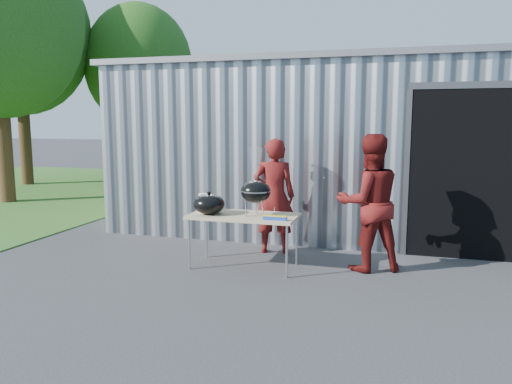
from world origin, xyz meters
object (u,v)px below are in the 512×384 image
(kettle_grill, at_px, (256,185))
(person_bystander, at_px, (369,203))
(person_cook, at_px, (274,196))
(folding_table, at_px, (244,217))

(kettle_grill, xyz_separation_m, person_bystander, (1.50, 0.39, -0.24))
(person_cook, relative_size, person_bystander, 0.95)
(kettle_grill, distance_m, person_bystander, 1.57)
(folding_table, xyz_separation_m, kettle_grill, (0.18, -0.02, 0.46))
(folding_table, relative_size, kettle_grill, 1.61)
(kettle_grill, xyz_separation_m, person_cook, (0.03, 0.90, -0.28))
(person_cook, xyz_separation_m, person_bystander, (1.47, -0.51, 0.05))
(folding_table, bearing_deg, kettle_grill, -6.24)
(kettle_grill, height_order, person_cook, person_cook)
(folding_table, relative_size, person_cook, 0.84)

